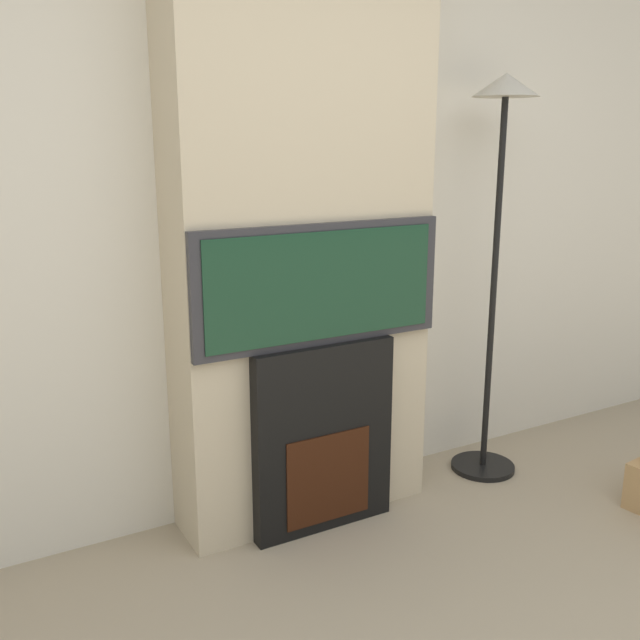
{
  "coord_description": "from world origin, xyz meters",
  "views": [
    {
      "loc": [
        -1.35,
        -0.71,
        1.6
      ],
      "look_at": [
        0.0,
        1.69,
        0.9
      ],
      "focal_mm": 40.0,
      "sensor_mm": 36.0,
      "label": 1
    }
  ],
  "objects": [
    {
      "name": "wall_back",
      "position": [
        0.0,
        2.03,
        1.35
      ],
      "size": [
        6.0,
        0.06,
        2.7
      ],
      "color": "silver",
      "rests_on": "ground_plane"
    },
    {
      "name": "chimney_breast",
      "position": [
        0.0,
        1.85,
        1.35
      ],
      "size": [
        1.09,
        0.31,
        2.7
      ],
      "color": "beige",
      "rests_on": "ground_plane"
    },
    {
      "name": "fireplace",
      "position": [
        0.0,
        1.69,
        0.4
      ],
      "size": [
        0.63,
        0.15,
        0.8
      ],
      "color": "black",
      "rests_on": "ground_plane"
    },
    {
      "name": "television",
      "position": [
        0.0,
        1.69,
        1.05
      ],
      "size": [
        1.08,
        0.07,
        0.48
      ],
      "color": "#2D2D33",
      "rests_on": "fireplace"
    },
    {
      "name": "floor_lamp",
      "position": [
        0.96,
        1.74,
        1.37
      ],
      "size": [
        0.31,
        0.31,
        1.88
      ],
      "color": "black",
      "rests_on": "ground_plane"
    }
  ]
}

